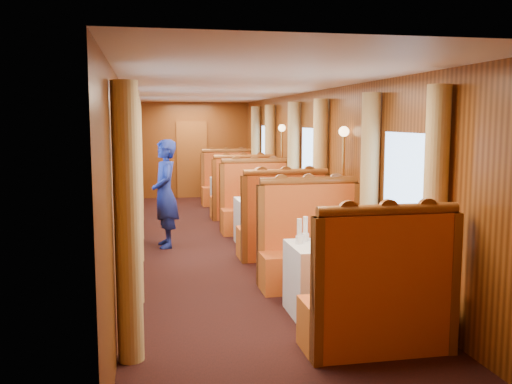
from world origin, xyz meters
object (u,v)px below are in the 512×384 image
object	(u,v)px
tea_tray	(333,245)
passenger	(259,193)
banquette_far_fwd	(243,198)
teapot_left	(325,241)
rose_vase_far	(234,170)
table_near	(339,279)
teapot_right	(343,240)
banquette_near_fwd	(378,305)
teapot_back	(332,236)
banquette_far_aft	(228,187)
steward	(165,194)
table_mid	(268,221)
fruit_plate	(371,243)
rose_vase_mid	(266,188)
banquette_mid_fwd	(283,230)
banquette_near_aft	(312,253)
table_far	(235,194)
banquette_mid_aft	(256,209)

from	to	relation	value
tea_tray	passenger	size ratio (longest dim) A/B	0.45
banquette_far_fwd	tea_tray	bearing A→B (deg)	-90.87
teapot_left	passenger	distance (m)	4.40
banquette_far_fwd	rose_vase_far	bearing A→B (deg)	90.96
table_near	teapot_right	xyz separation A→B (m)	(-0.01, -0.12, 0.44)
table_near	banquette_near_fwd	bearing A→B (deg)	-90.00
table_near	rose_vase_far	world-z (taller)	rose_vase_far
banquette_near_fwd	teapot_back	world-z (taller)	banquette_near_fwd
table_near	banquette_far_aft	size ratio (longest dim) A/B	0.78
teapot_right	steward	bearing A→B (deg)	123.53
table_mid	banquette_far_aft	distance (m)	4.51
fruit_plate	rose_vase_far	bearing A→B (deg)	92.54
rose_vase_mid	passenger	size ratio (longest dim) A/B	0.47
table_near	banquette_far_fwd	bearing A→B (deg)	90.00
steward	banquette_far_fwd	bearing A→B (deg)	138.95
banquette_mid_fwd	rose_vase_mid	bearing A→B (deg)	92.23
teapot_right	passenger	bearing A→B (deg)	99.28
tea_tray	teapot_back	distance (m)	0.14
banquette_near_aft	rose_vase_mid	distance (m)	2.54
fruit_plate	steward	xyz separation A→B (m)	(-1.97, 3.70, 0.10)
teapot_back	banquette_mid_fwd	bearing A→B (deg)	78.13
teapot_back	rose_vase_far	distance (m)	6.94
passenger	tea_tray	bearing A→B (deg)	-91.21
banquette_near_fwd	table_far	xyz separation A→B (m)	(0.00, 8.01, -0.05)
rose_vase_far	banquette_mid_fwd	bearing A→B (deg)	-89.78
fruit_plate	steward	world-z (taller)	steward
teapot_left	passenger	size ratio (longest dim) A/B	0.23
table_mid	fruit_plate	bearing A→B (deg)	-85.26
rose_vase_mid	rose_vase_far	xyz separation A→B (m)	(0.02, 3.51, 0.00)
banquette_mid_aft	rose_vase_far	distance (m)	2.55
banquette_far_fwd	rose_vase_mid	xyz separation A→B (m)	(-0.04, -2.48, 0.50)
teapot_right	fruit_plate	xyz separation A→B (m)	(0.31, 0.01, -0.04)
table_far	steward	xyz separation A→B (m)	(-1.67, -3.41, 0.49)
table_mid	banquette_mid_aft	bearing A→B (deg)	90.00
table_far	rose_vase_mid	xyz separation A→B (m)	(-0.04, -3.50, 0.55)
banquette_far_fwd	banquette_near_aft	bearing A→B (deg)	-90.00
banquette_far_fwd	teapot_back	world-z (taller)	banquette_far_fwd
teapot_back	table_near	bearing A→B (deg)	-60.49
teapot_left	teapot_back	xyz separation A→B (m)	(0.14, 0.22, -0.00)
table_near	banquette_near_fwd	xyz separation A→B (m)	(0.00, -1.01, 0.05)
banquette_far_aft	teapot_back	size ratio (longest dim) A/B	7.63
teapot_left	teapot_back	bearing A→B (deg)	68.12
banquette_far_aft	rose_vase_mid	world-z (taller)	banquette_far_aft
teapot_right	rose_vase_far	world-z (taller)	rose_vase_far
table_mid	fruit_plate	xyz separation A→B (m)	(0.30, -3.61, 0.39)
teapot_back	steward	xyz separation A→B (m)	(-1.60, 3.51, 0.04)
table_mid	banquette_mid_fwd	size ratio (longest dim) A/B	0.78
rose_vase_mid	teapot_right	bearing A→B (deg)	-89.59
tea_tray	teapot_left	bearing A→B (deg)	-141.22
tea_tray	banquette_mid_aft	bearing A→B (deg)	88.86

